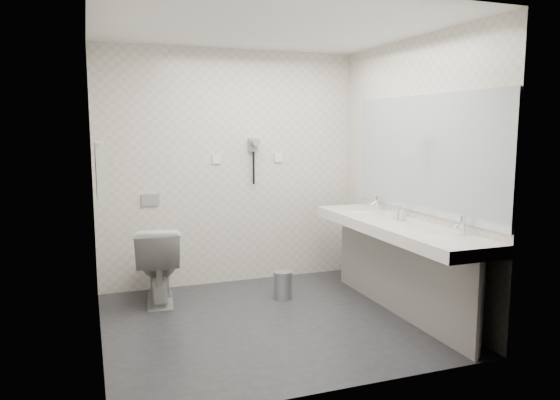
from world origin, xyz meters
name	(u,v)px	position (x,y,z in m)	size (l,w,h in m)	color
floor	(270,321)	(0.00, 0.00, 0.00)	(2.80, 2.80, 0.00)	#25252A
ceiling	(269,27)	(0.00, 0.00, 2.50)	(2.80, 2.80, 0.00)	silver
wall_back	(230,168)	(0.00, 1.30, 1.25)	(2.80, 2.80, 0.00)	silver
wall_front	(338,199)	(0.00, -1.30, 1.25)	(2.80, 2.80, 0.00)	silver
wall_left	(94,186)	(-1.40, 0.00, 1.25)	(2.60, 2.60, 0.00)	silver
wall_right	(411,175)	(1.40, 0.00, 1.25)	(2.60, 2.60, 0.00)	silver
vanity_counter	(396,228)	(1.12, -0.20, 0.80)	(0.55, 2.20, 0.10)	white
vanity_panel	(397,273)	(1.15, -0.20, 0.38)	(0.03, 2.15, 0.75)	gray
vanity_post_near	(479,310)	(1.18, -1.24, 0.38)	(0.06, 0.06, 0.75)	silver
vanity_post_far	(347,249)	(1.18, 0.84, 0.38)	(0.06, 0.06, 0.75)	silver
mirror	(423,154)	(1.39, -0.20, 1.45)	(0.02, 2.20, 1.05)	#B2BCC6
basin_near	(442,238)	(1.12, -0.85, 0.83)	(0.40, 0.31, 0.05)	white
basin_far	(361,213)	(1.12, 0.45, 0.83)	(0.40, 0.31, 0.05)	white
faucet_near	(463,225)	(1.32, -0.85, 0.92)	(0.04, 0.04, 0.15)	silver
faucet_far	(378,203)	(1.32, 0.45, 0.92)	(0.04, 0.04, 0.15)	silver
soap_bottle_a	(396,215)	(1.18, -0.11, 0.90)	(0.04, 0.04, 0.10)	silver
soap_bottle_c	(402,214)	(1.22, -0.15, 0.91)	(0.05, 0.05, 0.13)	silver
glass_left	(401,212)	(1.32, 0.03, 0.90)	(0.05, 0.05, 0.10)	silver
toilet	(158,264)	(-0.84, 0.87, 0.38)	(0.42, 0.75, 0.76)	white
flush_plate	(150,200)	(-0.85, 1.29, 0.95)	(0.18, 0.02, 0.12)	#B2B5BA
pedal_bin	(283,286)	(0.33, 0.56, 0.13)	(0.18, 0.18, 0.26)	#B2B5BA
bin_lid	(283,272)	(0.33, 0.56, 0.26)	(0.18, 0.18, 0.01)	#B2B5BA
towel_rail	(98,144)	(-1.35, 0.55, 1.55)	(0.02, 0.02, 0.62)	silver
towel_near	(101,171)	(-1.34, 0.41, 1.33)	(0.07, 0.24, 0.48)	silver
towel_far	(100,169)	(-1.34, 0.69, 1.33)	(0.07, 0.24, 0.48)	silver
dryer_cradle	(253,145)	(0.25, 1.27, 1.50)	(0.10, 0.04, 0.14)	gray
dryer_barrel	(255,142)	(0.25, 1.20, 1.53)	(0.08, 0.08, 0.14)	gray
dryer_cord	(254,168)	(0.25, 1.26, 1.25)	(0.02, 0.02, 0.35)	black
switch_plate_a	(217,159)	(-0.15, 1.29, 1.35)	(0.09, 0.02, 0.09)	white
switch_plate_b	(279,158)	(0.55, 1.29, 1.35)	(0.09, 0.02, 0.09)	white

